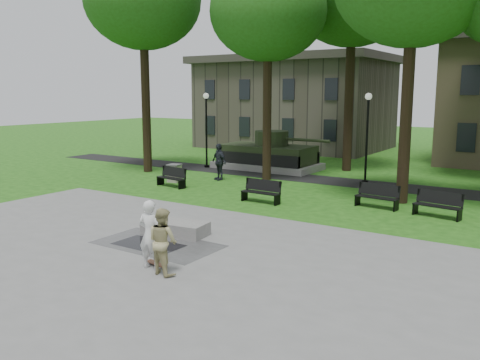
{
  "coord_description": "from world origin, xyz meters",
  "views": [
    {
      "loc": [
        9.49,
        -13.53,
        4.74
      ],
      "look_at": [
        -1.14,
        2.69,
        1.4
      ],
      "focal_mm": 38.0,
      "sensor_mm": 36.0,
      "label": 1
    }
  ],
  "objects_px": {
    "concrete_block": "(175,228)",
    "friend_watching": "(163,241)",
    "park_bench_0": "(172,177)",
    "skateboarder": "(150,234)",
    "trash_bin": "(175,173)"
  },
  "relations": [
    {
      "from": "skateboarder",
      "to": "park_bench_0",
      "type": "xyz_separation_m",
      "value": [
        -7.63,
        9.72,
        -0.45
      ]
    },
    {
      "from": "friend_watching",
      "to": "park_bench_0",
      "type": "height_order",
      "value": "friend_watching"
    },
    {
      "from": "concrete_block",
      "to": "trash_bin",
      "type": "bearing_deg",
      "value": 130.62
    },
    {
      "from": "friend_watching",
      "to": "park_bench_0",
      "type": "bearing_deg",
      "value": -40.03
    },
    {
      "from": "concrete_block",
      "to": "trash_bin",
      "type": "distance_m",
      "value": 10.45
    },
    {
      "from": "skateboarder",
      "to": "trash_bin",
      "type": "relative_size",
      "value": 1.98
    },
    {
      "from": "skateboarder",
      "to": "park_bench_0",
      "type": "bearing_deg",
      "value": -63.87
    },
    {
      "from": "friend_watching",
      "to": "trash_bin",
      "type": "height_order",
      "value": "friend_watching"
    },
    {
      "from": "trash_bin",
      "to": "park_bench_0",
      "type": "bearing_deg",
      "value": -54.56
    },
    {
      "from": "concrete_block",
      "to": "skateboarder",
      "type": "distance_m",
      "value": 3.43
    },
    {
      "from": "skateboarder",
      "to": "friend_watching",
      "type": "height_order",
      "value": "skateboarder"
    },
    {
      "from": "skateboarder",
      "to": "friend_watching",
      "type": "distance_m",
      "value": 0.57
    },
    {
      "from": "park_bench_0",
      "to": "trash_bin",
      "type": "height_order",
      "value": "park_bench_0"
    },
    {
      "from": "skateboarder",
      "to": "concrete_block",
      "type": "bearing_deg",
      "value": -72.8
    },
    {
      "from": "concrete_block",
      "to": "friend_watching",
      "type": "xyz_separation_m",
      "value": [
        2.19,
        -3.05,
        0.66
      ]
    }
  ]
}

